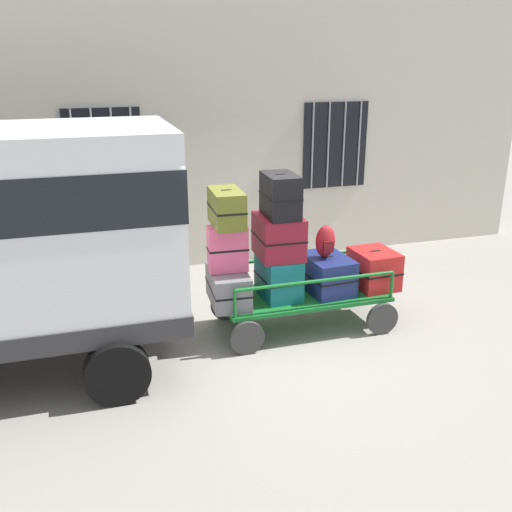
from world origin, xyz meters
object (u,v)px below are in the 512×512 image
Objects in this scene: luggage_cart at (302,300)px; suitcase_midleft_bottom at (279,277)px; suitcase_center_bottom at (327,274)px; suitcase_midright_bottom at (374,269)px; suitcase_left_middle at (228,249)px; backpack at (326,242)px; suitcase_left_bottom at (228,287)px; suitcase_left_top at (227,208)px; suitcase_midleft_top at (280,195)px; suitcase_midleft_middle at (279,236)px.

suitcase_midleft_bottom is (-0.34, 0.01, 0.37)m from luggage_cart.
suitcase_center_bottom is 0.69m from suitcase_midright_bottom.
suitcase_center_bottom is (1.37, -0.00, -0.49)m from suitcase_left_middle.
suitcase_center_bottom is 1.84× the size of backpack.
luggage_cart is 0.51m from suitcase_midleft_bottom.
suitcase_left_bottom is 2.05m from suitcase_midright_bottom.
backpack is at bearing -158.21° from suitcase_center_bottom.
suitcase_left_middle is (-1.03, 0.00, 0.83)m from luggage_cart.
suitcase_midleft_top is at bearing -3.73° from suitcase_left_top.
suitcase_left_middle is (0.00, -0.00, 0.52)m from suitcase_left_bottom.
suitcase_center_bottom is (1.37, -0.03, -1.01)m from suitcase_left_top.
suitcase_left_middle reaches higher than luggage_cart.
suitcase_midleft_middle reaches higher than backpack.
suitcase_midleft_middle is at bearing 90.00° from suitcase_midleft_bottom.
backpack is (1.32, -0.02, -0.02)m from suitcase_left_middle.
suitcase_midleft_bottom is at bearing 178.67° from luggage_cart.
suitcase_midleft_middle is at bearing 174.76° from luggage_cart.
suitcase_left_middle is at bearing -90.00° from suitcase_left_bottom.
suitcase_midleft_bottom is (0.68, 0.00, 0.06)m from suitcase_left_bottom.
suitcase_left_top is 1.43m from backpack.
suitcase_midright_bottom is at bearing -1.51° from backpack.
suitcase_left_top is 0.98× the size of suitcase_midleft_middle.
suitcase_midleft_middle is (0.68, 0.03, 0.09)m from suitcase_left_middle.
suitcase_midright_bottom reaches higher than suitcase_left_bottom.
suitcase_midright_bottom is at bearing -3.12° from suitcase_center_bottom.
suitcase_left_top is 1.60× the size of backpack.
suitcase_left_bottom is at bearing 178.99° from backpack.
suitcase_midleft_top reaches higher than suitcase_left_bottom.
luggage_cart is 5.23× the size of backpack.
suitcase_midleft_middle is at bearing 0.35° from suitcase_left_top.
backpack is at bearing -0.90° from suitcase_left_middle.
suitcase_left_top is 1.02× the size of suitcase_midright_bottom.
luggage_cart is 3.35× the size of suitcase_midright_bottom.
suitcase_midleft_top reaches higher than suitcase_midleft_bottom.
suitcase_left_bottom is 1.07× the size of suitcase_center_bottom.
suitcase_midleft_middle is at bearing 175.66° from backpack.
luggage_cart is 0.99m from suitcase_midleft_middle.
backpack is (0.64, 0.00, -0.66)m from suitcase_midleft_top.
backpack reaches higher than suitcase_midleft_bottom.
backpack is (0.30, -0.02, 0.81)m from luggage_cart.
suitcase_left_top is 2.28m from suitcase_midright_bottom.
suitcase_midleft_bottom is 0.95× the size of suitcase_midleft_middle.
suitcase_left_bottom is 1.41m from backpack.
suitcase_midleft_top is at bearing -1.97° from suitcase_left_bottom.
suitcase_midright_bottom is at bearing -1.12° from suitcase_left_middle.
backpack is at bearing -1.92° from suitcase_left_top.
suitcase_midleft_middle reaches higher than suitcase_center_bottom.
suitcase_left_bottom is 0.92m from suitcase_midleft_middle.
suitcase_center_bottom is (0.68, 0.02, -1.13)m from suitcase_midleft_top.
backpack is at bearing -2.24° from suitcase_midleft_bottom.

